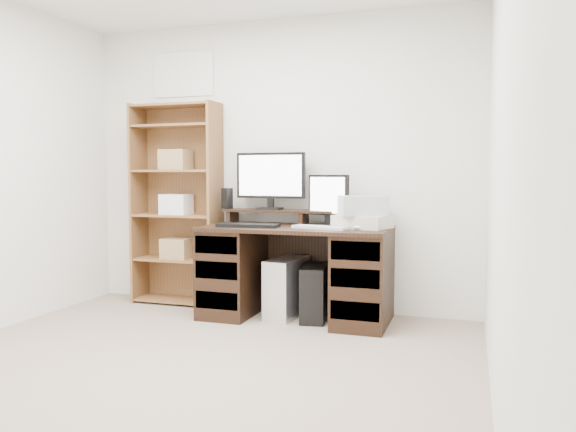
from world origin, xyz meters
The scene contains 14 objects.
room centered at (0.00, 0.00, 1.25)m, with size 3.54×4.04×2.54m.
desk centered at (0.29, 1.64, 0.39)m, with size 1.50×0.70×0.75m.
riser_shelf centered at (0.29, 1.85, 0.84)m, with size 1.40×0.22×0.12m.
monitor_wide centered at (0.00, 1.86, 1.14)m, with size 0.61×0.16×0.48m.
monitor_small centered at (0.53, 1.77, 0.98)m, with size 0.37×0.20×0.42m.
speaker centered at (-0.39, 1.83, 0.96)m, with size 0.07×0.07×0.18m, color black.
keyboard_black centered at (-0.06, 1.48, 0.76)m, with size 0.49×0.16×0.03m, color black.
keyboard_white centered at (0.52, 1.53, 0.76)m, with size 0.44×0.13×0.02m, color silver.
mouse centered at (0.82, 1.55, 0.77)m, with size 0.09×0.06×0.03m, color silver.
printer centered at (0.82, 1.68, 0.80)m, with size 0.40×0.30×0.10m, color beige.
basket centered at (0.82, 1.68, 0.93)m, with size 0.35×0.25×0.15m, color #A5ACB0.
tower_silver centered at (0.21, 1.67, 0.24)m, with size 0.21×0.48×0.48m, color silver.
tower_black centered at (0.45, 1.65, 0.22)m, with size 0.25×0.46×0.44m.
bookshelf centered at (-0.90, 1.86, 0.92)m, with size 0.80×0.30×1.80m.
Camera 1 is at (1.62, -2.65, 1.17)m, focal length 35.00 mm.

